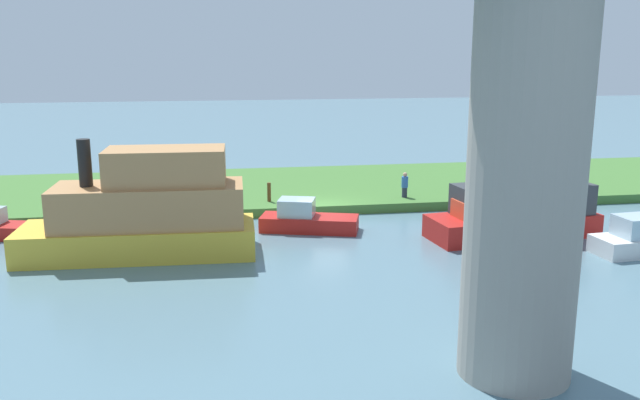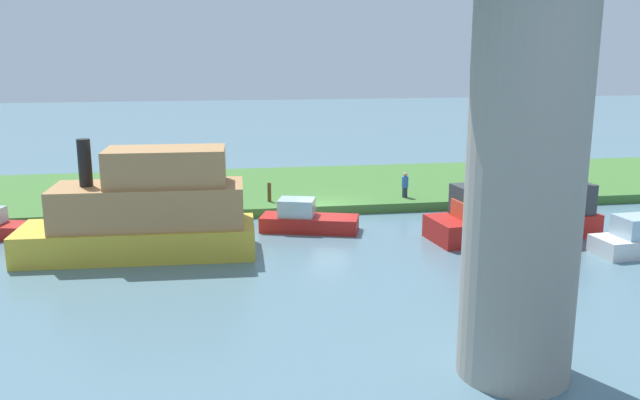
{
  "view_description": "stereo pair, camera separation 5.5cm",
  "coord_description": "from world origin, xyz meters",
  "px_view_note": "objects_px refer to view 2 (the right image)",
  "views": [
    {
      "loc": [
        5.76,
        33.57,
        8.57
      ],
      "look_at": [
        1.02,
        5.0,
        2.0
      ],
      "focal_mm": 37.85,
      "sensor_mm": 36.0,
      "label": 1
    },
    {
      "loc": [
        5.7,
        33.58,
        8.57
      ],
      "look_at": [
        1.02,
        5.0,
        2.0
      ],
      "focal_mm": 37.85,
      "sensor_mm": 36.0,
      "label": 2
    }
  ],
  "objects_px": {
    "mooring_post": "(269,192)",
    "motorboat_red": "(519,205)",
    "bridge_pylon": "(525,176)",
    "riverboat_paddlewheel": "(145,212)",
    "pontoon_yellow": "(306,219)",
    "person_on_bank": "(405,185)"
  },
  "relations": [
    {
      "from": "person_on_bank",
      "to": "motorboat_red",
      "type": "distance_m",
      "value": 7.6
    },
    {
      "from": "motorboat_red",
      "to": "pontoon_yellow",
      "type": "height_order",
      "value": "motorboat_red"
    },
    {
      "from": "bridge_pylon",
      "to": "riverboat_paddlewheel",
      "type": "xyz_separation_m",
      "value": [
        10.6,
        -12.51,
        -3.56
      ]
    },
    {
      "from": "bridge_pylon",
      "to": "pontoon_yellow",
      "type": "relative_size",
      "value": 2.21
    },
    {
      "from": "bridge_pylon",
      "to": "riverboat_paddlewheel",
      "type": "relative_size",
      "value": 1.1
    },
    {
      "from": "motorboat_red",
      "to": "pontoon_yellow",
      "type": "xyz_separation_m",
      "value": [
        9.53,
        -2.57,
        -0.94
      ]
    },
    {
      "from": "mooring_post",
      "to": "riverboat_paddlewheel",
      "type": "relative_size",
      "value": 0.1
    },
    {
      "from": "mooring_post",
      "to": "motorboat_red",
      "type": "distance_m",
      "value": 12.93
    },
    {
      "from": "bridge_pylon",
      "to": "riverboat_paddlewheel",
      "type": "distance_m",
      "value": 16.78
    },
    {
      "from": "mooring_post",
      "to": "motorboat_red",
      "type": "height_order",
      "value": "motorboat_red"
    },
    {
      "from": "person_on_bank",
      "to": "pontoon_yellow",
      "type": "bearing_deg",
      "value": 34.59
    },
    {
      "from": "motorboat_red",
      "to": "pontoon_yellow",
      "type": "bearing_deg",
      "value": -15.09
    },
    {
      "from": "mooring_post",
      "to": "pontoon_yellow",
      "type": "relative_size",
      "value": 0.21
    },
    {
      "from": "person_on_bank",
      "to": "riverboat_paddlewheel",
      "type": "relative_size",
      "value": 0.14
    },
    {
      "from": "motorboat_red",
      "to": "pontoon_yellow",
      "type": "relative_size",
      "value": 1.67
    },
    {
      "from": "pontoon_yellow",
      "to": "motorboat_red",
      "type": "bearing_deg",
      "value": 164.91
    },
    {
      "from": "bridge_pylon",
      "to": "mooring_post",
      "type": "height_order",
      "value": "bridge_pylon"
    },
    {
      "from": "bridge_pylon",
      "to": "person_on_bank",
      "type": "relative_size",
      "value": 7.77
    },
    {
      "from": "motorboat_red",
      "to": "riverboat_paddlewheel",
      "type": "xyz_separation_m",
      "value": [
        16.72,
        0.14,
        0.34
      ]
    },
    {
      "from": "bridge_pylon",
      "to": "person_on_bank",
      "type": "bearing_deg",
      "value": -97.84
    },
    {
      "from": "mooring_post",
      "to": "person_on_bank",
      "type": "bearing_deg",
      "value": 178.75
    },
    {
      "from": "person_on_bank",
      "to": "motorboat_red",
      "type": "xyz_separation_m",
      "value": [
        -3.44,
        6.77,
        0.29
      ]
    }
  ]
}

